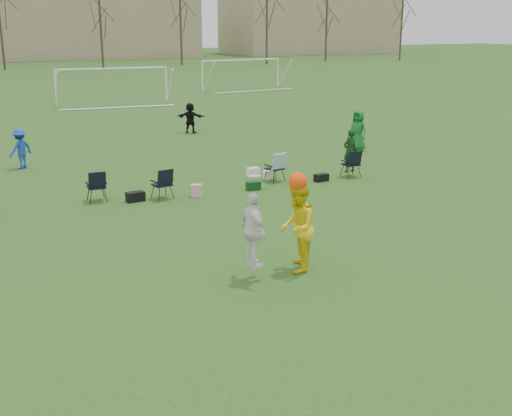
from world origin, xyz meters
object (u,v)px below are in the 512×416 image
fielder_black (190,118)px  center_contest (285,227)px  fielder_green_far (358,131)px  goal_mid (112,76)px  goal_right (241,66)px  fielder_blue (20,149)px

fielder_black → center_contest: 19.14m
fielder_green_far → fielder_black: 8.96m
center_contest → goal_mid: goal_mid is taller
fielder_black → center_contest: (-4.34, -18.64, 0.30)m
fielder_green_far → goal_mid: (-5.84, 20.53, 1.05)m
center_contest → goal_right: goal_right is taller
fielder_green_far → fielder_black: fielder_green_far is taller
center_contest → fielder_green_far: bearing=50.3°
center_contest → goal_right: (15.44, 37.70, 0.87)m
fielder_black → goal_right: bearing=-86.7°
fielder_green_far → goal_right: goal_right is taller
fielder_blue → goal_mid: goal_mid is taller
fielder_green_far → center_contest: 14.52m
fielder_blue → goal_mid: 19.70m
fielder_black → fielder_blue: bearing=64.4°
goal_mid → goal_right: 13.42m
fielder_blue → goal_right: 31.11m
center_contest → goal_mid: (3.44, 31.70, 0.87)m
center_contest → goal_mid: size_ratio=0.31×
goal_right → goal_mid: bearing=-161.4°
fielder_green_far → center_contest: (-9.28, -11.17, 0.18)m
center_contest → fielder_blue: bearing=107.0°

